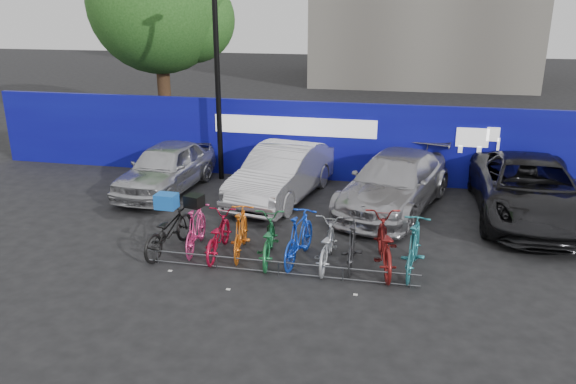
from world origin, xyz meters
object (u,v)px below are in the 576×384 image
(car_0, at_px, (166,167))
(bike_4, at_px, (268,239))
(bike_7, at_px, (352,244))
(car_3, at_px, (529,190))
(bike_3, at_px, (241,232))
(bike_8, at_px, (384,244))
(bike_0, at_px, (169,230))
(bike_2, at_px, (218,235))
(tree, at_px, (165,6))
(bike_5, at_px, (299,237))
(lamppost, at_px, (217,72))
(car_1, at_px, (282,173))
(bike_1, at_px, (196,228))
(bike_9, at_px, (414,247))
(bike_6, at_px, (326,245))
(bike_rack, at_px, (278,267))
(car_2, at_px, (394,183))

(car_0, bearing_deg, bike_4, -40.29)
(car_0, relative_size, bike_4, 2.30)
(car_0, xyz_separation_m, bike_7, (5.76, -3.82, -0.20))
(car_3, bearing_deg, bike_3, -150.50)
(bike_8, bearing_deg, bike_7, -7.30)
(bike_0, relative_size, bike_2, 1.10)
(bike_0, bearing_deg, bike_2, -169.23)
(tree, bearing_deg, bike_8, -48.34)
(bike_0, bearing_deg, bike_3, -165.66)
(bike_4, xyz_separation_m, bike_8, (2.42, 0.10, 0.07))
(bike_4, distance_m, bike_5, 0.66)
(tree, height_order, lamppost, tree)
(car_1, height_order, car_3, car_3)
(bike_1, distance_m, bike_4, 1.68)
(bike_8, height_order, bike_9, bike_9)
(car_3, height_order, bike_5, car_3)
(bike_2, relative_size, bike_7, 1.05)
(bike_7, bearing_deg, bike_1, -3.07)
(lamppost, distance_m, bike_6, 7.29)
(bike_4, bearing_deg, bike_9, 172.58)
(car_1, bearing_deg, car_3, 9.49)
(bike_6, height_order, bike_9, bike_9)
(bike_1, bearing_deg, bike_5, 171.02)
(bike_1, relative_size, bike_8, 0.82)
(tree, xyz_separation_m, bike_0, (4.18, -10.03, -4.57))
(car_1, xyz_separation_m, bike_6, (1.82, -3.91, -0.28))
(bike_0, xyz_separation_m, bike_5, (2.88, 0.10, 0.04))
(bike_0, bearing_deg, lamppost, -75.44)
(bike_6, relative_size, bike_9, 0.95)
(bike_0, bearing_deg, tree, -59.23)
(car_0, relative_size, bike_8, 1.99)
(bike_0, height_order, bike_2, bike_0)
(tree, bearing_deg, bike_rack, -57.55)
(car_3, bearing_deg, car_1, 178.83)
(car_1, xyz_separation_m, bike_7, (2.34, -3.83, -0.24))
(car_1, relative_size, bike_6, 2.56)
(bike_4, height_order, bike_9, bike_9)
(bike_3, relative_size, bike_5, 0.95)
(bike_5, bearing_deg, bike_6, -178.75)
(lamppost, distance_m, bike_5, 6.89)
(tree, relative_size, bike_rack, 1.39)
(bike_8, bearing_deg, car_2, -99.91)
(car_2, distance_m, bike_0, 6.05)
(tree, distance_m, car_2, 11.71)
(bike_rack, distance_m, bike_2, 1.66)
(lamppost, relative_size, bike_9, 3.30)
(bike_3, bearing_deg, bike_rack, 134.07)
(bike_8, bearing_deg, car_3, -141.71)
(car_1, xyz_separation_m, bike_5, (1.23, -3.85, -0.20))
(bike_4, relative_size, bike_9, 0.97)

